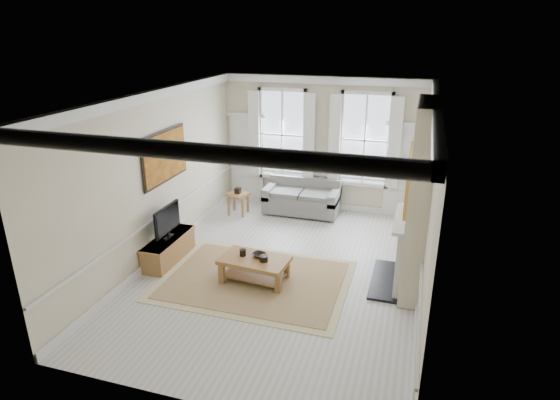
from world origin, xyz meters
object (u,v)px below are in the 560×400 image
(side_table, at_px, (238,197))
(coffee_table, at_px, (255,262))
(tv_stand, at_px, (169,249))
(sofa, at_px, (302,199))

(side_table, height_order, coffee_table, side_table)
(coffee_table, bearing_deg, tv_stand, 177.39)
(sofa, distance_m, tv_stand, 3.86)
(tv_stand, bearing_deg, sofa, 59.64)
(sofa, xyz_separation_m, side_table, (-1.53, -0.57, 0.09))
(tv_stand, bearing_deg, side_table, 81.40)
(sofa, bearing_deg, tv_stand, -120.36)
(sofa, xyz_separation_m, coffee_table, (0.01, -3.61, 0.03))
(side_table, distance_m, coffee_table, 3.41)
(side_table, bearing_deg, sofa, 20.38)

